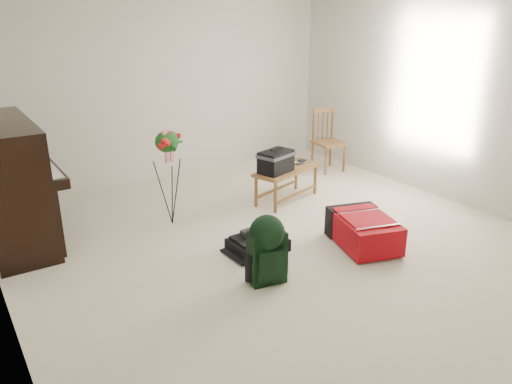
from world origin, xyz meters
TOP-DOWN VIEW (x-y plane):
  - floor at (0.00, 0.00)m, footprint 5.00×5.50m
  - wall_back at (0.00, 2.75)m, footprint 5.00×0.04m
  - wall_right at (2.50, 0.00)m, footprint 0.04×5.50m
  - piano at (-2.19, 1.60)m, footprint 0.71×1.50m
  - bench at (0.65, 1.03)m, footprint 0.99×0.62m
  - dining_chair at (2.04, 1.70)m, footprint 0.42×0.42m
  - red_suitcase at (0.68, -0.38)m, footprint 0.69×0.87m
  - black_duffel at (-0.27, 0.06)m, footprint 0.54×0.44m
  - green_backpack at (-0.53, -0.47)m, footprint 0.34×0.31m
  - flower_stand at (-0.70, 1.14)m, footprint 0.43×0.43m

SIDE VIEW (x-z plane):
  - floor at x=0.00m, z-range -0.01..0.01m
  - black_duffel at x=-0.27m, z-range -0.03..0.19m
  - red_suitcase at x=0.68m, z-range 0.01..0.33m
  - green_backpack at x=-0.53m, z-range 0.03..0.65m
  - dining_chair at x=2.04m, z-range -0.01..0.88m
  - bench at x=0.65m, z-range 0.15..0.86m
  - flower_stand at x=-0.70m, z-range -0.01..1.08m
  - piano at x=-2.19m, z-range -0.03..1.22m
  - wall_back at x=0.00m, z-range 0.00..2.50m
  - wall_right at x=2.50m, z-range 0.00..2.50m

